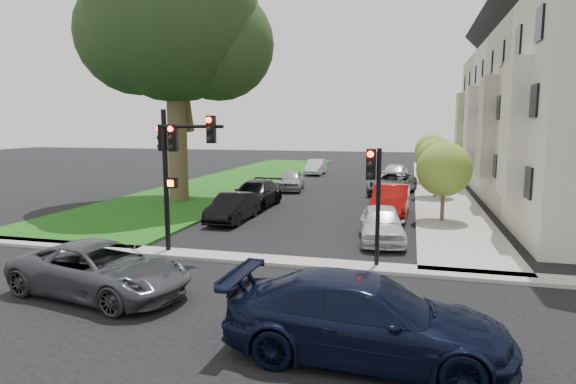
% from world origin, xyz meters
% --- Properties ---
extents(ground, '(140.00, 140.00, 0.00)m').
position_xyz_m(ground, '(0.00, 0.00, 0.00)').
color(ground, black).
rests_on(ground, ground).
extents(grass_strip, '(8.00, 44.00, 0.12)m').
position_xyz_m(grass_strip, '(-9.00, 24.00, 0.06)').
color(grass_strip, '#0D400C').
rests_on(grass_strip, ground).
extents(sidewalk_right, '(3.50, 44.00, 0.12)m').
position_xyz_m(sidewalk_right, '(6.75, 24.00, 0.06)').
color(sidewalk_right, gray).
rests_on(sidewalk_right, ground).
extents(sidewalk_cross, '(60.00, 1.00, 0.12)m').
position_xyz_m(sidewalk_cross, '(0.00, 2.00, 0.06)').
color(sidewalk_cross, gray).
rests_on(sidewalk_cross, ground).
extents(house_b, '(7.70, 7.55, 15.97)m').
position_xyz_m(house_b, '(12.45, 15.50, 6.93)').
color(house_b, gray).
rests_on(house_b, ground).
extents(house_c, '(7.70, 7.55, 15.97)m').
position_xyz_m(house_c, '(12.45, 23.00, 6.93)').
color(house_c, '#B7B1A6').
rests_on(house_c, ground).
extents(house_d, '(7.70, 7.55, 15.97)m').
position_xyz_m(house_d, '(12.45, 30.50, 6.93)').
color(house_d, '#A09B7F').
rests_on(house_d, ground).
extents(eucalyptus, '(11.23, 10.19, 15.91)m').
position_xyz_m(eucalyptus, '(-8.99, 13.11, 10.86)').
color(eucalyptus, '#473928').
rests_on(eucalyptus, ground).
extents(small_tree_a, '(2.57, 2.57, 3.85)m').
position_xyz_m(small_tree_a, '(6.20, 10.34, 2.56)').
color(small_tree_a, '#473928').
rests_on(small_tree_a, ground).
extents(small_tree_b, '(2.54, 2.54, 3.81)m').
position_xyz_m(small_tree_b, '(6.20, 18.09, 2.53)').
color(small_tree_b, '#473928').
rests_on(small_tree_b, ground).
extents(small_tree_c, '(2.58, 2.58, 3.87)m').
position_xyz_m(small_tree_c, '(6.20, 26.00, 2.58)').
color(small_tree_c, '#473928').
rests_on(small_tree_c, ground).
extents(traffic_signal_main, '(2.54, 0.67, 5.18)m').
position_xyz_m(traffic_signal_main, '(-3.39, 2.23, 3.57)').
color(traffic_signal_main, black).
rests_on(traffic_signal_main, ground).
extents(traffic_signal_secondary, '(0.50, 0.40, 3.91)m').
position_xyz_m(traffic_signal_secondary, '(3.57, 2.19, 2.73)').
color(traffic_signal_secondary, black).
rests_on(traffic_signal_secondary, ground).
extents(car_cross_near, '(5.53, 3.30, 1.44)m').
position_xyz_m(car_cross_near, '(-3.47, -2.19, 0.72)').
color(car_cross_near, '#3F4247').
rests_on(car_cross_near, ground).
extents(car_cross_far, '(5.79, 2.52, 1.66)m').
position_xyz_m(car_cross_far, '(3.92, -4.02, 0.83)').
color(car_cross_far, black).
rests_on(car_cross_far, ground).
extents(car_parked_0, '(2.19, 4.42, 1.45)m').
position_xyz_m(car_parked_0, '(3.63, 5.91, 0.72)').
color(car_parked_0, silver).
rests_on(car_parked_0, ground).
extents(car_parked_1, '(1.85, 4.93, 1.61)m').
position_xyz_m(car_parked_1, '(3.75, 11.25, 0.80)').
color(car_parked_1, maroon).
rests_on(car_parked_1, ground).
extents(car_parked_2, '(3.47, 5.65, 1.46)m').
position_xyz_m(car_parked_2, '(3.50, 19.46, 0.73)').
color(car_parked_2, '#3F4247').
rests_on(car_parked_2, ground).
extents(car_parked_3, '(2.21, 4.82, 1.60)m').
position_xyz_m(car_parked_3, '(3.47, 25.05, 0.80)').
color(car_parked_3, silver).
rests_on(car_parked_3, ground).
extents(car_parked_5, '(1.46, 4.16, 1.37)m').
position_xyz_m(car_parked_5, '(-3.56, 8.18, 0.69)').
color(car_parked_5, black).
rests_on(car_parked_5, ground).
extents(car_parked_6, '(2.19, 5.15, 1.48)m').
position_xyz_m(car_parked_6, '(-3.78, 12.28, 0.74)').
color(car_parked_6, black).
rests_on(car_parked_6, ground).
extents(car_parked_7, '(2.28, 4.46, 1.46)m').
position_xyz_m(car_parked_7, '(-3.56, 19.69, 0.73)').
color(car_parked_7, '#999BA0').
rests_on(car_parked_7, ground).
extents(car_parked_9, '(1.53, 4.25, 1.39)m').
position_xyz_m(car_parked_9, '(-3.93, 30.76, 0.70)').
color(car_parked_9, silver).
rests_on(car_parked_9, ground).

